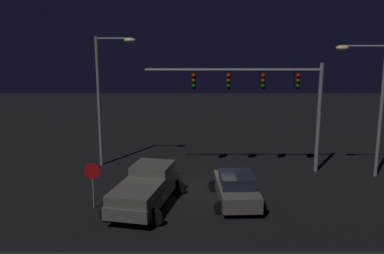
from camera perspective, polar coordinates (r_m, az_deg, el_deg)
The scene contains 7 objects.
ground_plane at distance 22.89m, azimuth 2.89°, elevation -8.48°, with size 80.00×80.00×0.00m, color black.
pickup_truck at distance 20.72m, azimuth -6.03°, elevation -7.81°, with size 3.67×5.71×1.80m.
car_sedan at distance 21.22m, azimuth 5.98°, elevation -8.07°, with size 2.60×4.47×1.51m.
traffic_signal_gantry at distance 25.32m, azimuth 9.49°, elevation 5.08°, with size 10.32×0.56×6.50m.
street_lamp_left at distance 26.80m, azimuth -11.28°, elevation 5.42°, with size 2.46×0.44×8.02m.
street_lamp_right at distance 26.14m, azimuth 22.86°, elevation 4.17°, with size 2.91×0.44×7.62m.
stop_sign at distance 20.69m, azimuth -13.01°, elevation -6.44°, with size 0.76×0.08×2.23m.
Camera 1 is at (-1.11, -21.43, 7.96)m, focal length 40.08 mm.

